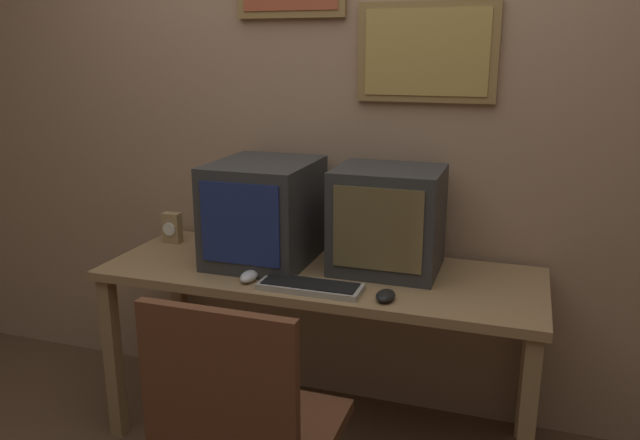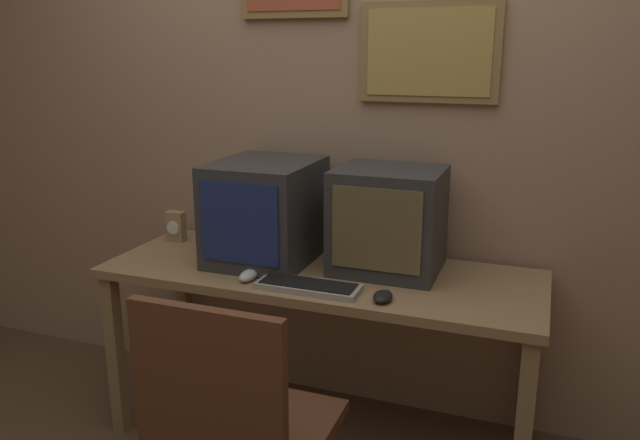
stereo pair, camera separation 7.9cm
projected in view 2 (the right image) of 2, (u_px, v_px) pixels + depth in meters
The scene contains 8 objects.
wall_back at pixel (350, 120), 2.67m from camera, with size 8.00×0.08×2.60m.
desk at pixel (320, 290), 2.51m from camera, with size 1.73×0.63×0.75m.
monitor_left at pixel (266, 211), 2.56m from camera, with size 0.39×0.47×0.41m.
monitor_right at pixel (388, 220), 2.43m from camera, with size 0.41×0.36×0.41m.
keyboard_main at pixel (308, 286), 2.28m from camera, with size 0.38×0.14×0.03m.
mouse_near_keyboard at pixel (383, 296), 2.17m from camera, with size 0.07×0.10×0.03m.
mouse_far_corner at pixel (248, 275), 2.37m from camera, with size 0.06×0.11×0.04m.
desk_clock at pixel (176, 226), 2.84m from camera, with size 0.08×0.05×0.14m.
Camera 2 is at (0.82, -1.31, 1.59)m, focal length 35.00 mm.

